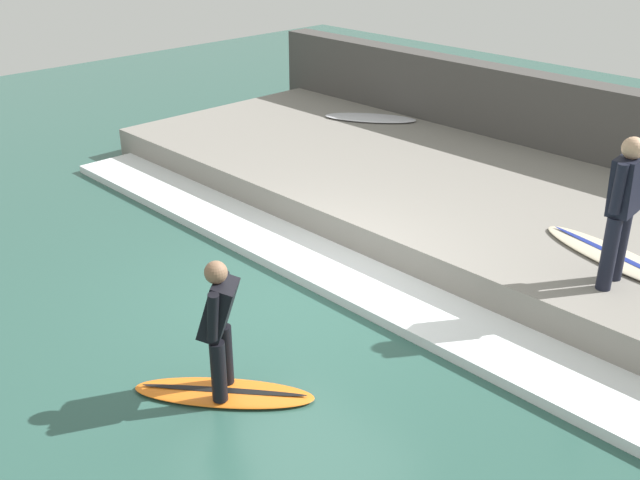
{
  "coord_description": "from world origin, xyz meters",
  "views": [
    {
      "loc": [
        -5.13,
        -5.69,
        4.44
      ],
      "look_at": [
        0.36,
        0.0,
        0.7
      ],
      "focal_mm": 42.0,
      "sensor_mm": 36.0,
      "label": 1
    }
  ],
  "objects_px": {
    "surfboard_riding": "(224,393)",
    "surfer_waiting_near": "(623,204)",
    "surfboard_waiting_near": "(616,258)",
    "surfer_riding": "(219,321)",
    "surfboard_spare": "(370,118)"
  },
  "relations": [
    {
      "from": "surfer_waiting_near",
      "to": "surfboard_spare",
      "type": "distance_m",
      "value": 6.86
    },
    {
      "from": "surfer_waiting_near",
      "to": "surfboard_waiting_near",
      "type": "xyz_separation_m",
      "value": [
        0.6,
        0.21,
        -0.91
      ]
    },
    {
      "from": "surfboard_riding",
      "to": "surfboard_waiting_near",
      "type": "bearing_deg",
      "value": -20.32
    },
    {
      "from": "surfer_waiting_near",
      "to": "surfboard_waiting_near",
      "type": "distance_m",
      "value": 1.11
    },
    {
      "from": "surfboard_riding",
      "to": "surfer_waiting_near",
      "type": "distance_m",
      "value": 4.54
    },
    {
      "from": "surfer_riding",
      "to": "surfer_waiting_near",
      "type": "bearing_deg",
      "value": -25.72
    },
    {
      "from": "surfer_riding",
      "to": "surfer_waiting_near",
      "type": "relative_size",
      "value": 0.83
    },
    {
      "from": "surfer_riding",
      "to": "surfboard_spare",
      "type": "height_order",
      "value": "surfer_riding"
    },
    {
      "from": "surfer_waiting_near",
      "to": "surfboard_spare",
      "type": "height_order",
      "value": "surfer_waiting_near"
    },
    {
      "from": "surfer_riding",
      "to": "surfboard_waiting_near",
      "type": "distance_m",
      "value": 4.79
    },
    {
      "from": "surfboard_waiting_near",
      "to": "surfboard_spare",
      "type": "bearing_deg",
      "value": 69.27
    },
    {
      "from": "surfer_waiting_near",
      "to": "surfboard_waiting_near",
      "type": "relative_size",
      "value": 0.79
    },
    {
      "from": "surfboard_riding",
      "to": "surfboard_spare",
      "type": "distance_m",
      "value": 8.01
    },
    {
      "from": "surfboard_riding",
      "to": "surfer_riding",
      "type": "relative_size",
      "value": 1.19
    },
    {
      "from": "surfer_riding",
      "to": "surfboard_waiting_near",
      "type": "height_order",
      "value": "surfer_riding"
    }
  ]
}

